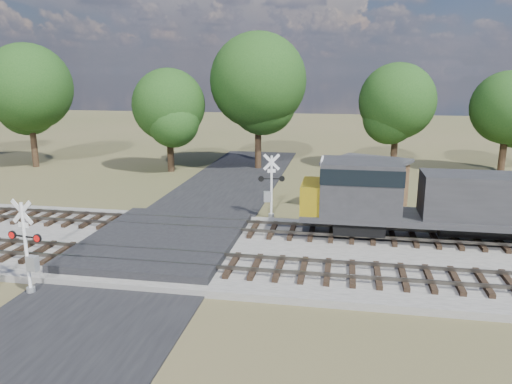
# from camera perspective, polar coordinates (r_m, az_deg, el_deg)

# --- Properties ---
(ground) EXTENTS (160.00, 160.00, 0.00)m
(ground) POSITION_cam_1_polar(r_m,az_deg,el_deg) (24.34, -10.96, -6.67)
(ground) COLOR #454A27
(ground) RESTS_ON ground
(ballast_bed) EXTENTS (140.00, 10.00, 0.30)m
(ballast_bed) POSITION_cam_1_polar(r_m,az_deg,el_deg) (23.27, 13.37, -7.37)
(ballast_bed) COLOR gray
(ballast_bed) RESTS_ON ground
(road) EXTENTS (7.00, 60.00, 0.08)m
(road) POSITION_cam_1_polar(r_m,az_deg,el_deg) (24.32, -10.96, -6.59)
(road) COLOR black
(road) RESTS_ON ground
(crossing_panel) EXTENTS (7.00, 9.00, 0.62)m
(crossing_panel) POSITION_cam_1_polar(r_m,az_deg,el_deg) (24.67, -10.58, -5.60)
(crossing_panel) COLOR #262628
(crossing_panel) RESTS_ON ground
(track_near) EXTENTS (140.00, 2.60, 0.33)m
(track_near) POSITION_cam_1_polar(r_m,az_deg,el_deg) (21.48, -5.06, -8.09)
(track_near) COLOR black
(track_near) RESTS_ON ballast_bed
(track_far) EXTENTS (140.00, 2.60, 0.33)m
(track_far) POSITION_cam_1_polar(r_m,az_deg,el_deg) (26.05, -2.19, -4.09)
(track_far) COLOR black
(track_far) RESTS_ON ballast_bed
(crossing_signal_near) EXTENTS (1.51, 0.37, 3.75)m
(crossing_signal_near) POSITION_cam_1_polar(r_m,az_deg,el_deg) (20.84, -24.55, -6.66)
(crossing_signal_near) COLOR silver
(crossing_signal_near) RESTS_ON ground
(crossing_signal_far) EXTENTS (1.52, 0.42, 3.80)m
(crossing_signal_far) POSITION_cam_1_polar(r_m,az_deg,el_deg) (28.74, 1.61, 0.03)
(crossing_signal_far) COLOR silver
(crossing_signal_far) RESTS_ON ground
(equipment_shed) EXTENTS (5.83, 5.83, 3.01)m
(equipment_shed) POSITION_cam_1_polar(r_m,az_deg,el_deg) (31.66, 12.52, 0.89)
(equipment_shed) COLOR #43291C
(equipment_shed) RESTS_ON ground
(treeline) EXTENTS (79.95, 11.04, 11.61)m
(treeline) POSITION_cam_1_polar(r_m,az_deg,el_deg) (41.78, 5.84, 11.20)
(treeline) COLOR black
(treeline) RESTS_ON ground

